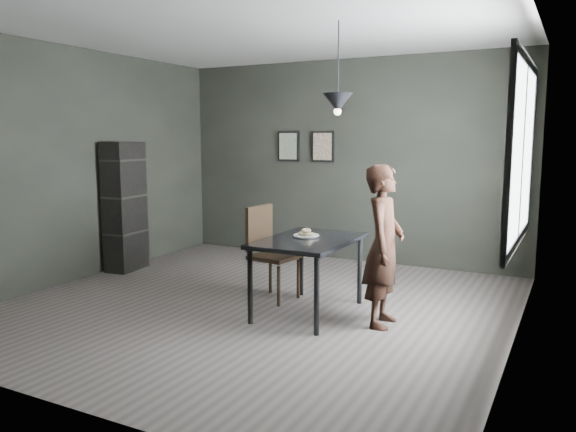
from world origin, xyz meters
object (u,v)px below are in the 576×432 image
at_px(wood_chair, 267,246).
at_px(shelf_unit, 125,206).
at_px(cafe_table, 308,246).
at_px(white_plate, 306,236).
at_px(pendant_lamp, 338,103).
at_px(woman, 384,246).

height_order(wood_chair, shelf_unit, shelf_unit).
xyz_separation_m(cafe_table, shelf_unit, (-2.92, 0.57, 0.17)).
bearing_deg(white_plate, pendant_lamp, 5.42).
bearing_deg(shelf_unit, cafe_table, -18.22).
bearing_deg(shelf_unit, pendant_lamp, -15.60).
distance_m(white_plate, woman, 0.82).
bearing_deg(wood_chair, pendant_lamp, -4.93).
height_order(woman, shelf_unit, shelf_unit).
bearing_deg(white_plate, wood_chair, 160.06).
bearing_deg(white_plate, woman, -4.85).
xyz_separation_m(white_plate, shelf_unit, (-2.86, 0.50, 0.08)).
bearing_deg(woman, shelf_unit, 76.49).
distance_m(cafe_table, shelf_unit, 2.98).
bearing_deg(white_plate, cafe_table, -51.32).
relative_size(white_plate, pendant_lamp, 0.27).
bearing_deg(woman, white_plate, 80.49).
bearing_deg(wood_chair, cafe_table, -17.54).
distance_m(shelf_unit, pendant_lamp, 3.43).
bearing_deg(white_plate, shelf_unit, 170.03).
relative_size(cafe_table, woman, 0.81).
bearing_deg(wood_chair, white_plate, -13.52).
distance_m(woman, pendant_lamp, 1.41).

